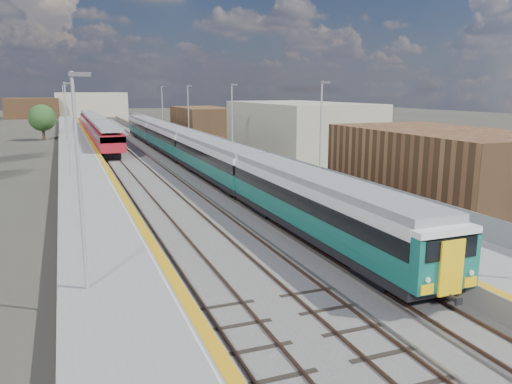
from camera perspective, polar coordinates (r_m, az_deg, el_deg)
ground at (r=61.10m, az=-11.00°, el=3.97°), size 320.00×320.00×0.00m
ballast_bed at (r=63.20m, az=-13.42°, el=4.14°), size 10.50×155.00×0.06m
tracks at (r=64.92m, az=-13.11°, el=4.42°), size 8.96×160.00×0.17m
platform_right at (r=64.56m, az=-6.79°, el=4.98°), size 4.70×155.00×8.52m
platform_left at (r=62.59m, az=-19.63°, el=4.17°), size 4.30×155.00×8.52m
buildings at (r=148.46m, az=-24.59°, el=11.69°), size 72.00×185.50×40.00m
green_train at (r=52.43m, az=-7.70°, el=5.16°), size 2.72×75.83×3.00m
red_train at (r=85.28m, az=-17.81°, el=7.16°), size 2.79×56.63×3.52m
tree_c at (r=85.86m, az=-23.25°, el=7.79°), size 4.16×4.16×5.64m
tree_d at (r=81.52m, az=3.71°, el=8.69°), size 4.41×4.41×5.98m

